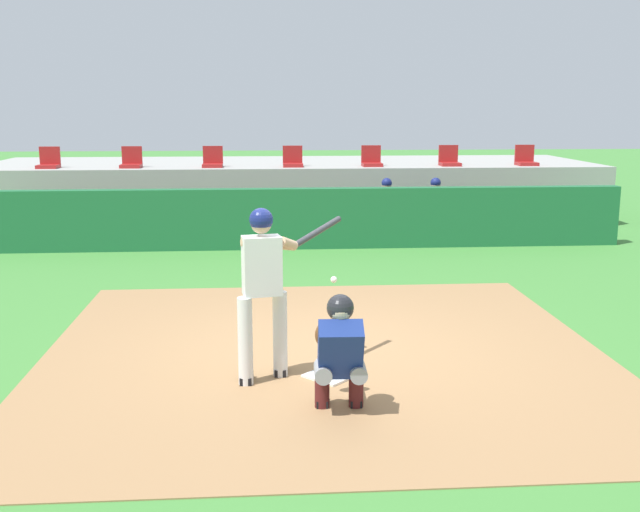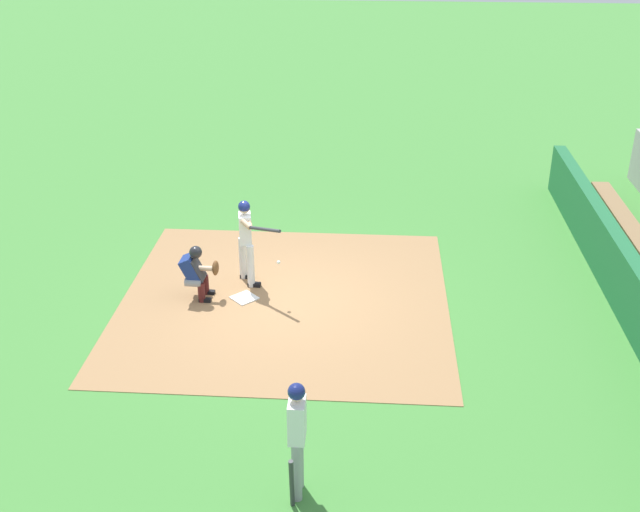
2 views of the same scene
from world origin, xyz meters
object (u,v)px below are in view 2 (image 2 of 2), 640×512
object	(u,v)px
home_plate	(244,298)
on_deck_batter	(297,433)
catcher_crouched	(198,270)
batter_at_plate	(246,237)

from	to	relation	value
home_plate	on_deck_batter	distance (m)	5.58
on_deck_batter	home_plate	bearing A→B (deg)	-163.45
catcher_crouched	on_deck_batter	distance (m)	5.82
home_plate	on_deck_batter	xyz separation A→B (m)	(5.26, 1.56, 1.00)
batter_at_plate	catcher_crouched	bearing A→B (deg)	-52.17
batter_at_plate	catcher_crouched	size ratio (longest dim) A/B	0.91
catcher_crouched	home_plate	bearing A→B (deg)	90.03
home_plate	batter_at_plate	distance (m)	1.22
catcher_crouched	on_deck_batter	world-z (taller)	on_deck_batter
batter_at_plate	on_deck_batter	size ratio (longest dim) A/B	1.01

